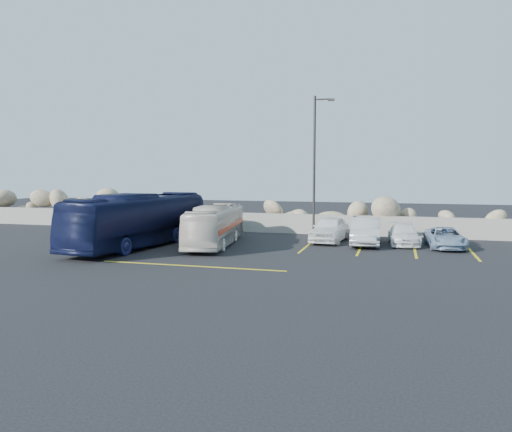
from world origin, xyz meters
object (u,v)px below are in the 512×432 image
(car_b, at_px, (366,232))
(tour_coach, at_px, (139,220))
(vintage_bus, at_px, (215,225))
(car_c, at_px, (404,234))
(car_d, at_px, (445,238))
(lamppost, at_px, (315,163))
(car_a, at_px, (329,229))

(car_b, bearing_deg, tour_coach, -163.16)
(vintage_bus, distance_m, car_c, 9.92)
(vintage_bus, relative_size, car_b, 1.78)
(tour_coach, bearing_deg, car_d, 20.43)
(car_c, height_order, car_d, car_c)
(tour_coach, bearing_deg, lamppost, 38.08)
(car_a, bearing_deg, vintage_bus, -147.13)
(car_a, distance_m, car_b, 2.08)
(car_c, bearing_deg, car_a, 175.88)
(car_c, bearing_deg, tour_coach, -165.36)
(car_a, height_order, car_d, car_a)
(tour_coach, height_order, car_d, tour_coach)
(lamppost, distance_m, car_c, 6.16)
(lamppost, bearing_deg, tour_coach, -148.04)
(lamppost, relative_size, car_c, 2.18)
(vintage_bus, height_order, car_b, vintage_bus)
(car_d, bearing_deg, car_b, 175.55)
(vintage_bus, distance_m, car_b, 7.89)
(tour_coach, bearing_deg, car_a, 32.12)
(lamppost, distance_m, car_d, 7.91)
(car_b, distance_m, car_d, 3.93)
(vintage_bus, height_order, car_c, vintage_bus)
(vintage_bus, bearing_deg, car_d, 3.00)
(car_b, distance_m, car_c, 2.03)
(vintage_bus, distance_m, car_d, 11.70)
(vintage_bus, bearing_deg, car_a, 19.38)
(vintage_bus, relative_size, tour_coach, 0.76)
(car_d, bearing_deg, tour_coach, -170.33)
(car_b, bearing_deg, car_a, 160.23)
(lamppost, relative_size, tour_coach, 0.82)
(car_c, bearing_deg, vintage_bus, -167.03)
(lamppost, bearing_deg, car_d, -10.61)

